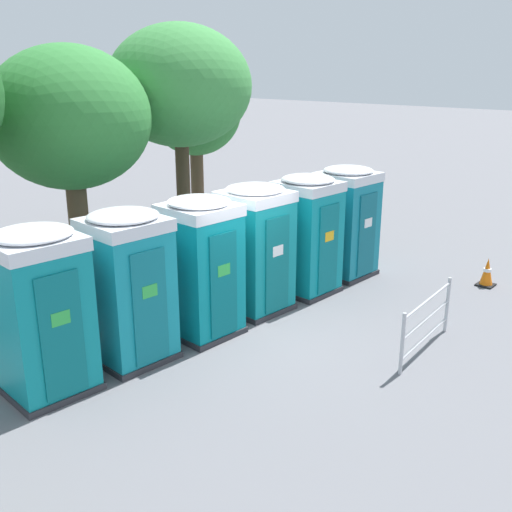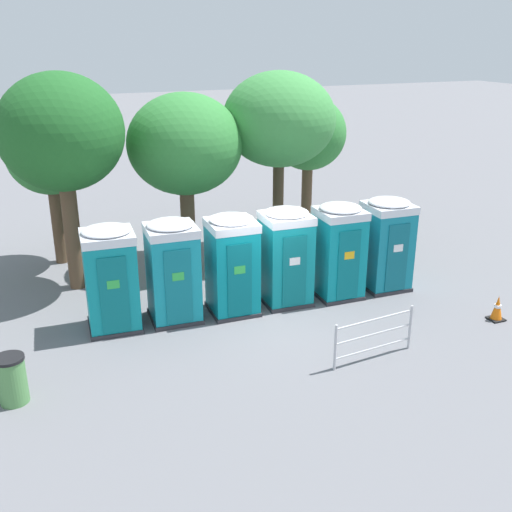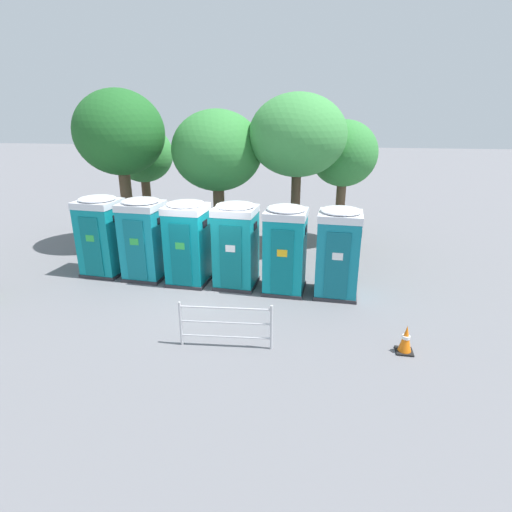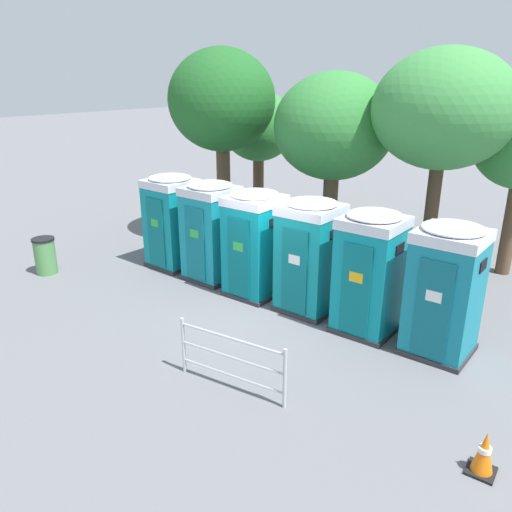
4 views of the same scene
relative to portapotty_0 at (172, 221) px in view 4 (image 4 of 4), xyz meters
name	(u,v)px [view 4 (image 4 of 4)]	position (x,y,z in m)	size (l,w,h in m)	color
ground_plane	(269,307)	(3.65, -0.67, -1.28)	(120.00, 120.00, 0.00)	slate
portapotty_0	(172,221)	(0.00, 0.00, 0.00)	(1.30, 1.27, 2.54)	#2D2D33
portapotty_1	(211,231)	(1.47, -0.10, 0.00)	(1.27, 1.25, 2.54)	#2D2D33
portapotty_2	(254,243)	(2.94, -0.26, 0.00)	(1.21, 1.24, 2.54)	#2D2D33
portapotty_3	(310,255)	(4.41, -0.24, 0.00)	(1.26, 1.25, 2.54)	#2D2D33
portapotty_4	(370,272)	(5.88, -0.39, 0.00)	(1.22, 1.25, 2.54)	#2D2D33
portapotty_5	(445,289)	(7.36, -0.40, 0.00)	(1.25, 1.25, 2.54)	#2D2D33
street_tree_0	(334,128)	(2.91, 3.53, 2.33)	(3.34, 3.34, 5.11)	brown
street_tree_1	(444,111)	(5.85, 3.43, 2.90)	(3.43, 3.43, 5.64)	#4C3826
street_tree_3	(222,102)	(-0.53, 2.85, 2.95)	(3.22, 3.22, 5.80)	brown
street_tree_4	(258,128)	(-0.74, 5.04, 2.02)	(2.50, 2.50, 4.53)	brown
trash_can	(45,256)	(-2.33, -2.42, -0.79)	(0.58, 0.58, 0.97)	#518C4C
traffic_cone	(484,453)	(8.79, -3.20, -0.97)	(0.36, 0.36, 0.64)	black
event_barrier	(231,359)	(4.93, -3.65, -0.72)	(2.05, 0.23, 1.05)	#B7B7BC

